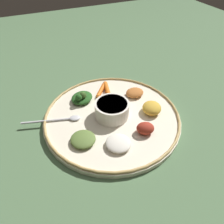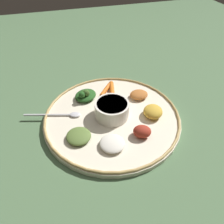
# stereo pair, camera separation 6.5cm
# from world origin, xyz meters

# --- Properties ---
(ground_plane) EXTENTS (2.40, 2.40, 0.00)m
(ground_plane) POSITION_xyz_m (0.00, 0.00, 0.00)
(ground_plane) COLOR #4C6B47
(platter) EXTENTS (0.43, 0.43, 0.02)m
(platter) POSITION_xyz_m (0.00, 0.00, 0.01)
(platter) COLOR beige
(platter) RESTS_ON ground_plane
(platter_rim) EXTENTS (0.42, 0.42, 0.01)m
(platter_rim) POSITION_xyz_m (0.00, 0.00, 0.02)
(platter_rim) COLOR tan
(platter_rim) RESTS_ON platter
(center_bowl) EXTENTS (0.11, 0.11, 0.05)m
(center_bowl) POSITION_xyz_m (0.00, 0.00, 0.04)
(center_bowl) COLOR silver
(center_bowl) RESTS_ON platter
(spoon) EXTENTS (0.18, 0.06, 0.01)m
(spoon) POSITION_xyz_m (-0.15, 0.04, 0.02)
(spoon) COLOR silver
(spoon) RESTS_ON platter
(greens_pile) EXTENTS (0.10, 0.10, 0.04)m
(greens_pile) POSITION_xyz_m (-0.06, 0.11, 0.03)
(greens_pile) COLOR #23511E
(greens_pile) RESTS_ON platter
(carrot_near_spoon) EXTENTS (0.04, 0.10, 0.02)m
(carrot_near_spoon) POSITION_xyz_m (0.04, 0.13, 0.02)
(carrot_near_spoon) COLOR orange
(carrot_near_spoon) RESTS_ON platter
(carrot_outer) EXTENTS (0.07, 0.08, 0.01)m
(carrot_outer) POSITION_xyz_m (0.02, 0.13, 0.02)
(carrot_outer) COLOR orange
(carrot_outer) RESTS_ON platter
(mound_lentil_yellow) EXTENTS (0.09, 0.09, 0.03)m
(mound_lentil_yellow) POSITION_xyz_m (0.12, -0.04, 0.03)
(mound_lentil_yellow) COLOR gold
(mound_lentil_yellow) RESTS_ON platter
(mound_beet) EXTENTS (0.06, 0.06, 0.03)m
(mound_beet) POSITION_xyz_m (0.06, -0.10, 0.03)
(mound_beet) COLOR maroon
(mound_beet) RESTS_ON platter
(mound_collards) EXTENTS (0.10, 0.10, 0.02)m
(mound_collards) POSITION_xyz_m (-0.12, -0.06, 0.02)
(mound_collards) COLOR #567033
(mound_collards) RESTS_ON platter
(mound_rice_white) EXTENTS (0.10, 0.09, 0.02)m
(mound_rice_white) POSITION_xyz_m (-0.03, -0.12, 0.02)
(mound_rice_white) COLOR silver
(mound_rice_white) RESTS_ON platter
(mound_chickpea) EXTENTS (0.06, 0.05, 0.02)m
(mound_chickpea) POSITION_xyz_m (0.12, 0.06, 0.03)
(mound_chickpea) COLOR #B2662D
(mound_chickpea) RESTS_ON platter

